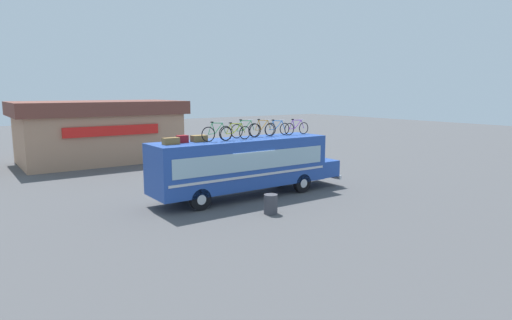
{
  "coord_description": "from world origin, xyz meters",
  "views": [
    {
      "loc": [
        -12.05,
        -18.32,
        5.4
      ],
      "look_at": [
        0.92,
        0.0,
        1.84
      ],
      "focal_mm": 30.57,
      "sensor_mm": 36.0,
      "label": 1
    }
  ],
  "objects_px": {
    "rooftop_bicycle_2": "(236,133)",
    "rooftop_bicycle_5": "(277,129)",
    "rooftop_bicycle_1": "(217,133)",
    "trash_bin": "(271,204)",
    "rooftop_bicycle_6": "(296,128)",
    "bus": "(245,163)",
    "rooftop_bicycle_3": "(245,130)",
    "rooftop_bicycle_4": "(263,129)",
    "luggage_bag_3": "(199,138)",
    "luggage_bag_1": "(171,141)",
    "luggage_bag_2": "(182,139)"
  },
  "relations": [
    {
      "from": "luggage_bag_3",
      "to": "rooftop_bicycle_4",
      "type": "height_order",
      "value": "rooftop_bicycle_4"
    },
    {
      "from": "rooftop_bicycle_4",
      "to": "rooftop_bicycle_3",
      "type": "bearing_deg",
      "value": 173.93
    },
    {
      "from": "luggage_bag_1",
      "to": "rooftop_bicycle_1",
      "type": "distance_m",
      "value": 2.35
    },
    {
      "from": "rooftop_bicycle_1",
      "to": "rooftop_bicycle_5",
      "type": "bearing_deg",
      "value": 8.36
    },
    {
      "from": "luggage_bag_2",
      "to": "rooftop_bicycle_4",
      "type": "relative_size",
      "value": 0.3
    },
    {
      "from": "luggage_bag_2",
      "to": "luggage_bag_1",
      "type": "bearing_deg",
      "value": -156.89
    },
    {
      "from": "rooftop_bicycle_6",
      "to": "rooftop_bicycle_1",
      "type": "bearing_deg",
      "value": -176.78
    },
    {
      "from": "rooftop_bicycle_5",
      "to": "trash_bin",
      "type": "xyz_separation_m",
      "value": [
        -3.28,
        -3.77,
        -2.94
      ]
    },
    {
      "from": "luggage_bag_3",
      "to": "trash_bin",
      "type": "xyz_separation_m",
      "value": [
        1.63,
        -3.56,
        -2.72
      ]
    },
    {
      "from": "luggage_bag_3",
      "to": "rooftop_bicycle_1",
      "type": "height_order",
      "value": "rooftop_bicycle_1"
    },
    {
      "from": "bus",
      "to": "rooftop_bicycle_3",
      "type": "height_order",
      "value": "rooftop_bicycle_3"
    },
    {
      "from": "rooftop_bicycle_1",
      "to": "rooftop_bicycle_4",
      "type": "relative_size",
      "value": 0.98
    },
    {
      "from": "luggage_bag_2",
      "to": "rooftop_bicycle_6",
      "type": "relative_size",
      "value": 0.3
    },
    {
      "from": "rooftop_bicycle_3",
      "to": "luggage_bag_1",
      "type": "bearing_deg",
      "value": -174.25
    },
    {
      "from": "luggage_bag_2",
      "to": "luggage_bag_3",
      "type": "relative_size",
      "value": 0.71
    },
    {
      "from": "luggage_bag_1",
      "to": "luggage_bag_2",
      "type": "xyz_separation_m",
      "value": [
        0.72,
        0.31,
        0.02
      ]
    },
    {
      "from": "luggage_bag_2",
      "to": "rooftop_bicycle_5",
      "type": "height_order",
      "value": "rooftop_bicycle_5"
    },
    {
      "from": "luggage_bag_2",
      "to": "rooftop_bicycle_2",
      "type": "bearing_deg",
      "value": -10.87
    },
    {
      "from": "luggage_bag_1",
      "to": "luggage_bag_3",
      "type": "relative_size",
      "value": 1.04
    },
    {
      "from": "luggage_bag_3",
      "to": "rooftop_bicycle_1",
      "type": "bearing_deg",
      "value": -28.31
    },
    {
      "from": "rooftop_bicycle_2",
      "to": "rooftop_bicycle_5",
      "type": "bearing_deg",
      "value": 11.9
    },
    {
      "from": "rooftop_bicycle_1",
      "to": "rooftop_bicycle_6",
      "type": "xyz_separation_m",
      "value": [
        5.28,
        0.3,
        -0.03
      ]
    },
    {
      "from": "rooftop_bicycle_3",
      "to": "rooftop_bicycle_2",
      "type": "bearing_deg",
      "value": -147.84
    },
    {
      "from": "rooftop_bicycle_3",
      "to": "rooftop_bicycle_6",
      "type": "bearing_deg",
      "value": -5.27
    },
    {
      "from": "luggage_bag_3",
      "to": "bus",
      "type": "bearing_deg",
      "value": -4.71
    },
    {
      "from": "bus",
      "to": "luggage_bag_3",
      "type": "xyz_separation_m",
      "value": [
        -2.52,
        0.21,
        1.43
      ]
    },
    {
      "from": "rooftop_bicycle_1",
      "to": "trash_bin",
      "type": "relative_size",
      "value": 1.94
    },
    {
      "from": "rooftop_bicycle_6",
      "to": "trash_bin",
      "type": "bearing_deg",
      "value": -141.9
    },
    {
      "from": "rooftop_bicycle_4",
      "to": "trash_bin",
      "type": "height_order",
      "value": "rooftop_bicycle_4"
    },
    {
      "from": "trash_bin",
      "to": "bus",
      "type": "bearing_deg",
      "value": 75.01
    },
    {
      "from": "rooftop_bicycle_2",
      "to": "rooftop_bicycle_4",
      "type": "relative_size",
      "value": 1.03
    },
    {
      "from": "trash_bin",
      "to": "luggage_bag_3",
      "type": "bearing_deg",
      "value": 114.52
    },
    {
      "from": "rooftop_bicycle_2",
      "to": "rooftop_bicycle_6",
      "type": "relative_size",
      "value": 1.03
    },
    {
      "from": "luggage_bag_1",
      "to": "rooftop_bicycle_4",
      "type": "relative_size",
      "value": 0.43
    },
    {
      "from": "bus",
      "to": "rooftop_bicycle_1",
      "type": "xyz_separation_m",
      "value": [
        -1.77,
        -0.2,
        1.68
      ]
    },
    {
      "from": "luggage_bag_3",
      "to": "luggage_bag_1",
      "type": "bearing_deg",
      "value": -170.8
    },
    {
      "from": "rooftop_bicycle_3",
      "to": "trash_bin",
      "type": "bearing_deg",
      "value": -107.53
    },
    {
      "from": "rooftop_bicycle_5",
      "to": "luggage_bag_3",
      "type": "bearing_deg",
      "value": -177.64
    },
    {
      "from": "rooftop_bicycle_2",
      "to": "rooftop_bicycle_4",
      "type": "distance_m",
      "value": 2.12
    },
    {
      "from": "rooftop_bicycle_2",
      "to": "trash_bin",
      "type": "height_order",
      "value": "rooftop_bicycle_2"
    },
    {
      "from": "rooftop_bicycle_6",
      "to": "bus",
      "type": "bearing_deg",
      "value": -178.4
    },
    {
      "from": "trash_bin",
      "to": "rooftop_bicycle_4",
      "type": "bearing_deg",
      "value": 58.6
    },
    {
      "from": "luggage_bag_1",
      "to": "rooftop_bicycle_5",
      "type": "height_order",
      "value": "rooftop_bicycle_5"
    },
    {
      "from": "luggage_bag_1",
      "to": "trash_bin",
      "type": "distance_m",
      "value": 5.35
    },
    {
      "from": "luggage_bag_3",
      "to": "rooftop_bicycle_4",
      "type": "xyz_separation_m",
      "value": [
        3.85,
        0.08,
        0.24
      ]
    },
    {
      "from": "luggage_bag_2",
      "to": "rooftop_bicycle_5",
      "type": "bearing_deg",
      "value": 1.48
    },
    {
      "from": "bus",
      "to": "rooftop_bicycle_4",
      "type": "distance_m",
      "value": 2.15
    },
    {
      "from": "rooftop_bicycle_1",
      "to": "rooftop_bicycle_2",
      "type": "relative_size",
      "value": 0.96
    },
    {
      "from": "luggage_bag_2",
      "to": "luggage_bag_3",
      "type": "xyz_separation_m",
      "value": [
        0.85,
        -0.05,
        -0.02
      ]
    },
    {
      "from": "rooftop_bicycle_2",
      "to": "rooftop_bicycle_3",
      "type": "relative_size",
      "value": 0.97
    }
  ]
}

